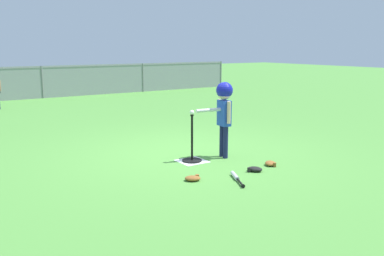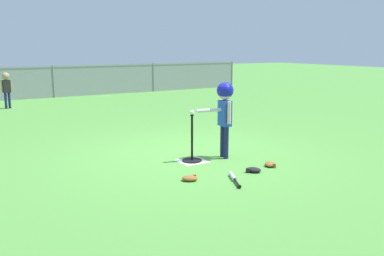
% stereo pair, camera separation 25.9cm
% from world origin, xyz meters
% --- Properties ---
extents(ground_plane, '(60.00, 60.00, 0.00)m').
position_xyz_m(ground_plane, '(0.00, 0.00, 0.00)').
color(ground_plane, '#51933D').
extents(home_plate, '(0.44, 0.44, 0.01)m').
position_xyz_m(home_plate, '(-0.23, -0.44, 0.00)').
color(home_plate, white).
rests_on(home_plate, ground_plane).
extents(batting_tee, '(0.32, 0.32, 0.77)m').
position_xyz_m(batting_tee, '(-0.23, -0.44, 0.13)').
color(batting_tee, black).
rests_on(batting_tee, ground_plane).
extents(baseball_on_tee, '(0.07, 0.07, 0.07)m').
position_xyz_m(baseball_on_tee, '(-0.23, -0.44, 0.80)').
color(baseball_on_tee, white).
rests_on(baseball_on_tee, batting_tee).
extents(batter_child, '(0.65, 0.36, 1.27)m').
position_xyz_m(batter_child, '(0.35, -0.52, 0.90)').
color(batter_child, '#191E4C').
rests_on(batter_child, ground_plane).
extents(spare_bat_silver, '(0.31, 0.57, 0.06)m').
position_xyz_m(spare_bat_silver, '(-0.24, -1.57, 0.03)').
color(spare_bat_silver, silver).
rests_on(spare_bat_silver, ground_plane).
extents(glove_by_plate, '(0.25, 0.27, 0.07)m').
position_xyz_m(glove_by_plate, '(0.24, -1.43, 0.04)').
color(glove_by_plate, black).
rests_on(glove_by_plate, ground_plane).
extents(glove_near_bats, '(0.27, 0.27, 0.07)m').
position_xyz_m(glove_near_bats, '(0.66, -1.32, 0.04)').
color(glove_near_bats, brown).
rests_on(glove_near_bats, ground_plane).
extents(glove_tossed_aside, '(0.27, 0.25, 0.07)m').
position_xyz_m(glove_tossed_aside, '(-0.78, -1.28, 0.04)').
color(glove_tossed_aside, brown).
rests_on(glove_tossed_aside, ground_plane).
extents(outfield_fence, '(16.06, 0.06, 1.15)m').
position_xyz_m(outfield_fence, '(0.00, 9.52, 0.62)').
color(outfield_fence, slate).
rests_on(outfield_fence, ground_plane).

